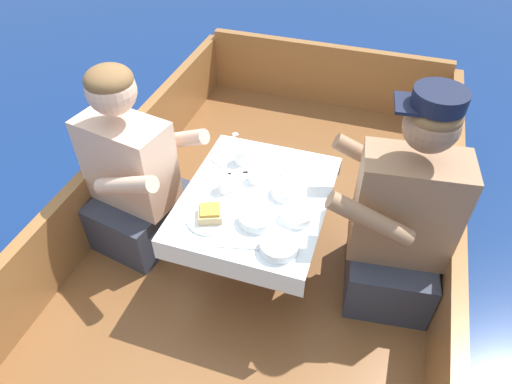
{
  "coord_description": "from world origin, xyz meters",
  "views": [
    {
      "loc": [
        0.45,
        -1.28,
        2.03
      ],
      "look_at": [
        0.0,
        0.09,
        0.72
      ],
      "focal_mm": 32.0,
      "sensor_mm": 36.0,
      "label": 1
    }
  ],
  "objects_px": {
    "person_port": "(133,178)",
    "coffee_cup_port": "(256,176)",
    "coffee_cup_center": "(225,184)",
    "sandwich": "(210,213)",
    "person_starboard": "(400,224)",
    "coffee_cup_starboard": "(241,156)"
  },
  "relations": [
    {
      "from": "coffee_cup_port",
      "to": "person_starboard",
      "type": "bearing_deg",
      "value": -3.36
    },
    {
      "from": "coffee_cup_center",
      "to": "sandwich",
      "type": "bearing_deg",
      "value": -87.67
    },
    {
      "from": "person_port",
      "to": "sandwich",
      "type": "distance_m",
      "value": 0.52
    },
    {
      "from": "coffee_cup_starboard",
      "to": "coffee_cup_center",
      "type": "xyz_separation_m",
      "value": [
        -0.0,
        -0.2,
        -0.0
      ]
    },
    {
      "from": "person_port",
      "to": "coffee_cup_port",
      "type": "height_order",
      "value": "person_port"
    },
    {
      "from": "person_port",
      "to": "coffee_cup_starboard",
      "type": "height_order",
      "value": "person_port"
    },
    {
      "from": "person_starboard",
      "to": "coffee_cup_center",
      "type": "height_order",
      "value": "person_starboard"
    },
    {
      "from": "sandwich",
      "to": "coffee_cup_starboard",
      "type": "relative_size",
      "value": 1.31
    },
    {
      "from": "person_port",
      "to": "coffee_cup_port",
      "type": "bearing_deg",
      "value": 20.11
    },
    {
      "from": "sandwich",
      "to": "coffee_cup_center",
      "type": "height_order",
      "value": "coffee_cup_center"
    },
    {
      "from": "person_starboard",
      "to": "coffee_cup_port",
      "type": "relative_size",
      "value": 10.87
    },
    {
      "from": "coffee_cup_starboard",
      "to": "coffee_cup_center",
      "type": "distance_m",
      "value": 0.2
    },
    {
      "from": "person_starboard",
      "to": "coffee_cup_starboard",
      "type": "relative_size",
      "value": 11.07
    },
    {
      "from": "person_starboard",
      "to": "coffee_cup_port",
      "type": "xyz_separation_m",
      "value": [
        -0.64,
        0.04,
        0.06
      ]
    },
    {
      "from": "coffee_cup_port",
      "to": "coffee_cup_center",
      "type": "bearing_deg",
      "value": -137.18
    },
    {
      "from": "sandwich",
      "to": "coffee_cup_starboard",
      "type": "height_order",
      "value": "coffee_cup_starboard"
    },
    {
      "from": "sandwich",
      "to": "person_starboard",
      "type": "bearing_deg",
      "value": 18.37
    },
    {
      "from": "person_port",
      "to": "sandwich",
      "type": "relative_size",
      "value": 7.78
    },
    {
      "from": "sandwich",
      "to": "coffee_cup_port",
      "type": "xyz_separation_m",
      "value": [
        0.1,
        0.28,
        -0.0
      ]
    },
    {
      "from": "person_port",
      "to": "coffee_cup_center",
      "type": "bearing_deg",
      "value": 10.23
    },
    {
      "from": "coffee_cup_center",
      "to": "coffee_cup_port",
      "type": "bearing_deg",
      "value": 42.82
    },
    {
      "from": "person_port",
      "to": "person_starboard",
      "type": "xyz_separation_m",
      "value": [
        1.21,
        0.06,
        0.03
      ]
    }
  ]
}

